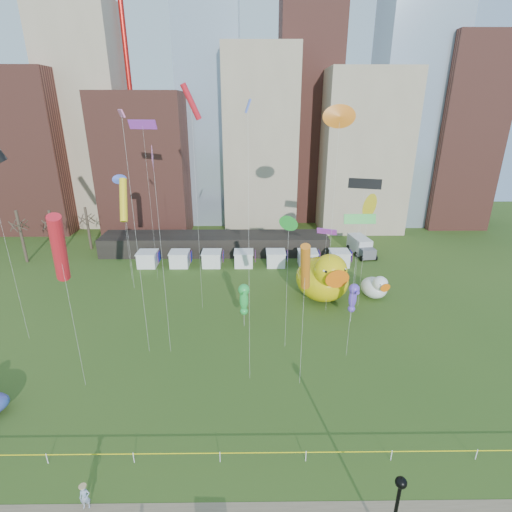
{
  "coord_description": "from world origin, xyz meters",
  "views": [
    {
      "loc": [
        2.29,
        -20.0,
        23.14
      ],
      "look_at": [
        2.61,
        8.98,
        12.0
      ],
      "focal_mm": 27.0,
      "sensor_mm": 36.0,
      "label": 1
    }
  ],
  "objects_px": {
    "lamppost": "(396,508)",
    "box_truck": "(361,246)",
    "small_duck": "(375,287)",
    "seahorse_purple": "(353,296)",
    "seahorse_green": "(244,297)",
    "big_duck": "(324,277)",
    "woman": "(85,497)"
  },
  "relations": [
    {
      "from": "small_duck",
      "to": "box_truck",
      "type": "height_order",
      "value": "small_duck"
    },
    {
      "from": "box_truck",
      "to": "seahorse_purple",
      "type": "bearing_deg",
      "value": -116.82
    },
    {
      "from": "seahorse_green",
      "to": "woman",
      "type": "bearing_deg",
      "value": -118.92
    },
    {
      "from": "big_duck",
      "to": "small_duck",
      "type": "distance_m",
      "value": 7.08
    },
    {
      "from": "seahorse_purple",
      "to": "box_truck",
      "type": "relative_size",
      "value": 0.7
    },
    {
      "from": "seahorse_purple",
      "to": "box_truck",
      "type": "distance_m",
      "value": 23.44
    },
    {
      "from": "small_duck",
      "to": "seahorse_green",
      "type": "xyz_separation_m",
      "value": [
        -16.87,
        -6.94,
        2.17
      ]
    },
    {
      "from": "seahorse_green",
      "to": "lamppost",
      "type": "relative_size",
      "value": 0.9
    },
    {
      "from": "big_duck",
      "to": "lamppost",
      "type": "xyz_separation_m",
      "value": [
        -1.55,
        -30.37,
        0.39
      ]
    },
    {
      "from": "big_duck",
      "to": "seahorse_green",
      "type": "relative_size",
      "value": 1.81
    },
    {
      "from": "small_duck",
      "to": "box_truck",
      "type": "bearing_deg",
      "value": 63.1
    },
    {
      "from": "box_truck",
      "to": "woman",
      "type": "xyz_separation_m",
      "value": [
        -28.7,
        -44.25,
        -0.56
      ]
    },
    {
      "from": "big_duck",
      "to": "woman",
      "type": "bearing_deg",
      "value": -135.84
    },
    {
      "from": "lamppost",
      "to": "small_duck",
      "type": "bearing_deg",
      "value": 74.74
    },
    {
      "from": "small_duck",
      "to": "seahorse_purple",
      "type": "bearing_deg",
      "value": -144.96
    },
    {
      "from": "box_truck",
      "to": "lamppost",
      "type": "bearing_deg",
      "value": -112.42
    },
    {
      "from": "big_duck",
      "to": "lamppost",
      "type": "relative_size",
      "value": 1.64
    },
    {
      "from": "seahorse_purple",
      "to": "lamppost",
      "type": "xyz_separation_m",
      "value": [
        -3.87,
        -24.76,
        0.19
      ]
    },
    {
      "from": "lamppost",
      "to": "box_truck",
      "type": "bearing_deg",
      "value": 77.0
    },
    {
      "from": "seahorse_green",
      "to": "box_truck",
      "type": "height_order",
      "value": "seahorse_green"
    },
    {
      "from": "lamppost",
      "to": "woman",
      "type": "height_order",
      "value": "lamppost"
    },
    {
      "from": "big_duck",
      "to": "seahorse_purple",
      "type": "xyz_separation_m",
      "value": [
        2.32,
        -5.62,
        0.21
      ]
    },
    {
      "from": "lamppost",
      "to": "woman",
      "type": "relative_size",
      "value": 3.38
    },
    {
      "from": "woman",
      "to": "small_duck",
      "type": "bearing_deg",
      "value": 38.14
    },
    {
      "from": "seahorse_green",
      "to": "seahorse_purple",
      "type": "bearing_deg",
      "value": -1.15
    },
    {
      "from": "seahorse_purple",
      "to": "seahorse_green",
      "type": "bearing_deg",
      "value": 171.69
    },
    {
      "from": "small_duck",
      "to": "woman",
      "type": "xyz_separation_m",
      "value": [
        -26.26,
        -28.07,
        -0.66
      ]
    },
    {
      "from": "small_duck",
      "to": "lamppost",
      "type": "relative_size",
      "value": 0.82
    },
    {
      "from": "small_duck",
      "to": "seahorse_purple",
      "type": "relative_size",
      "value": 0.98
    },
    {
      "from": "seahorse_green",
      "to": "box_truck",
      "type": "relative_size",
      "value": 0.76
    },
    {
      "from": "woman",
      "to": "big_duck",
      "type": "bearing_deg",
      "value": 46.12
    },
    {
      "from": "big_duck",
      "to": "box_truck",
      "type": "distance_m",
      "value": 19.17
    }
  ]
}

